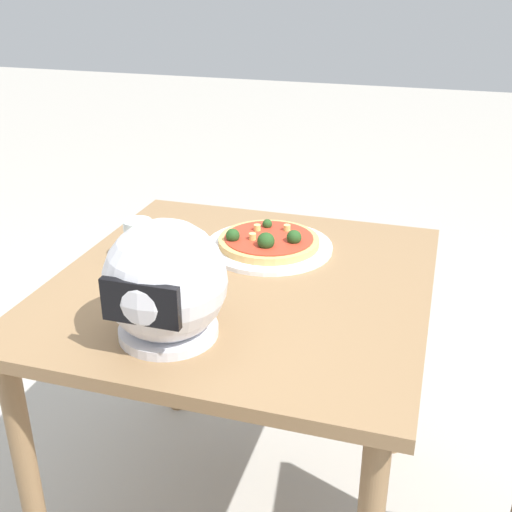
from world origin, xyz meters
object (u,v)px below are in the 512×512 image
object	(u,v)px
dining_table	(242,317)
motorcycle_helmet	(165,283)
drinking_glass	(139,240)
pizza	(268,240)

from	to	relation	value
dining_table	motorcycle_helmet	size ratio (longest dim) A/B	3.73
motorcycle_helmet	drinking_glass	size ratio (longest dim) A/B	2.31
pizza	motorcycle_helmet	size ratio (longest dim) A/B	1.08
pizza	drinking_glass	world-z (taller)	drinking_glass
drinking_glass	motorcycle_helmet	bearing A→B (deg)	124.74
pizza	dining_table	bearing A→B (deg)	86.25
motorcycle_helmet	dining_table	bearing A→B (deg)	-103.18
pizza	motorcycle_helmet	bearing A→B (deg)	80.56
dining_table	motorcycle_helmet	bearing A→B (deg)	76.82
dining_table	drinking_glass	distance (m)	0.32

